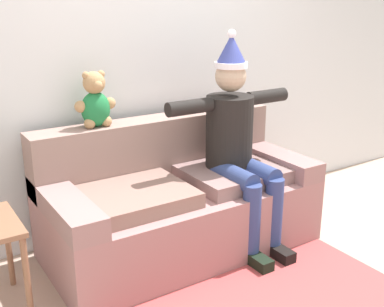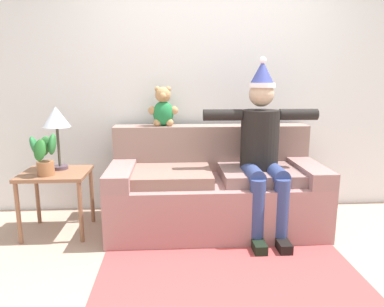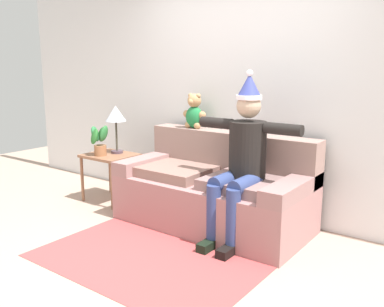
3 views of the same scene
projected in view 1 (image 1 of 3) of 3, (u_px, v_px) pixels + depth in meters
The scene contains 4 objects.
back_wall at pixel (140, 54), 3.59m from camera, with size 7.00×0.10×2.70m, color silver.
couch at pixel (178, 201), 3.47m from camera, with size 1.90×0.92×0.91m.
person_seated at pixel (237, 140), 3.40m from camera, with size 1.02×0.77×1.54m.
teddy_bear at pixel (95, 102), 3.22m from camera, with size 0.29×0.17×0.38m.
Camera 1 is at (-1.64, -1.72, 1.74)m, focal length 44.92 mm.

